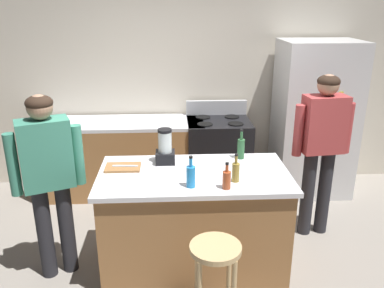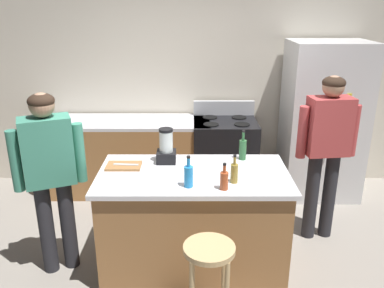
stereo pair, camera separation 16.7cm
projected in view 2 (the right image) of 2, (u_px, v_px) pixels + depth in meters
ground_plane at (192, 265)px, 3.66m from camera, size 14.00×14.00×0.00m
back_wall at (192, 79)px, 5.04m from camera, size 8.00×0.10×2.70m
kitchen_island at (192, 221)px, 3.50m from camera, size 1.61×0.85×0.92m
back_counter_run at (127, 156)px, 4.96m from camera, size 2.00×0.64×0.92m
refrigerator at (321, 121)px, 4.76m from camera, size 0.90×0.73×1.86m
stove_range at (223, 156)px, 4.94m from camera, size 0.76×0.65×1.10m
person_by_island_left at (48, 168)px, 3.30m from camera, size 0.58×0.36×1.61m
person_by_sink_right at (325, 143)px, 3.80m from camera, size 0.60×0.26×1.65m
bar_stool at (208, 266)px, 2.77m from camera, size 0.36×0.36×0.71m
blender_appliance at (165, 148)px, 3.54m from camera, size 0.17×0.17×0.31m
bottle_vinegar at (233, 172)px, 3.15m from camera, size 0.06×0.06×0.24m
bottle_olive_oil at (241, 149)px, 3.61m from camera, size 0.07×0.07×0.28m
bottle_cooking_sauce at (223, 180)px, 3.03m from camera, size 0.06×0.06×0.22m
bottle_soda at (187, 176)px, 3.07m from camera, size 0.07×0.07×0.26m
cutting_board at (122, 166)px, 3.46m from camera, size 0.30×0.20×0.02m
chef_knife at (125, 165)px, 3.46m from camera, size 0.22×0.05×0.01m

